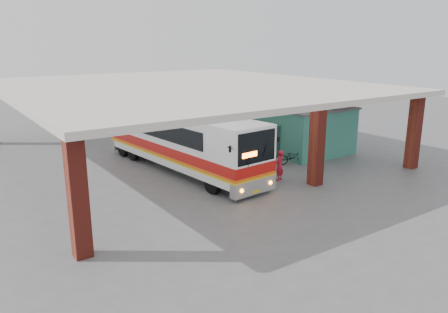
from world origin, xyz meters
TOP-DOWN VIEW (x-y plane):
  - ground at (0.00, 0.00)m, footprint 90.00×90.00m
  - brick_columns at (1.43, 5.00)m, footprint 20.10×21.60m
  - canopy_roof at (0.50, 6.50)m, footprint 21.00×23.00m
  - shop_building at (7.49, 4.00)m, footprint 5.20×8.20m
  - coach_bus at (-1.45, 3.31)m, footprint 3.80×12.84m
  - motorcycle at (4.70, 0.50)m, footprint 1.97×1.34m
  - pedestrian at (1.93, -1.40)m, footprint 0.72×0.61m
  - red_chair at (5.04, 6.23)m, footprint 0.57×0.57m

SIDE VIEW (x-z plane):
  - ground at x=0.00m, z-range 0.00..0.00m
  - red_chair at x=5.04m, z-range -0.03..0.78m
  - motorcycle at x=4.70m, z-range 0.00..0.98m
  - pedestrian at x=1.93m, z-range 0.00..1.67m
  - shop_building at x=7.49m, z-range 0.01..3.12m
  - coach_bus at x=-1.45m, z-range -0.01..3.68m
  - brick_columns at x=1.43m, z-range 0.00..4.35m
  - canopy_roof at x=0.50m, z-range 4.35..4.65m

